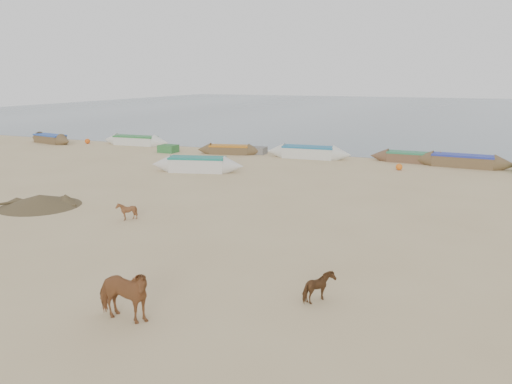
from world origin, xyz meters
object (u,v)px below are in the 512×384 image
cow_adult (123,295)px  near_canoe (197,164)px  calf_right (320,288)px  calf_front (127,211)px

cow_adult → near_canoe: 20.43m
calf_right → near_canoe: (-12.68, 15.61, 0.07)m
calf_front → near_canoe: bearing=-172.9°
calf_front → calf_right: 10.95m
calf_front → near_canoe: 11.35m
near_canoe → cow_adult: bearing=-80.9°
cow_adult → calf_right: size_ratio=2.04×
calf_right → cow_adult: bearing=129.5°
cow_adult → calf_right: bearing=-55.6°
cow_adult → near_canoe: (-8.41, 18.61, -0.23)m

